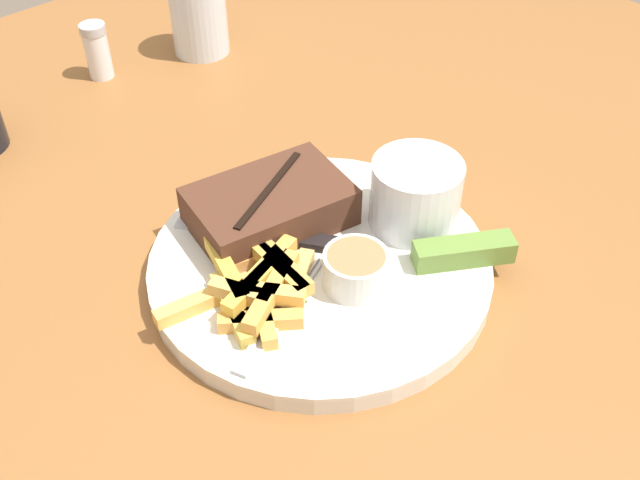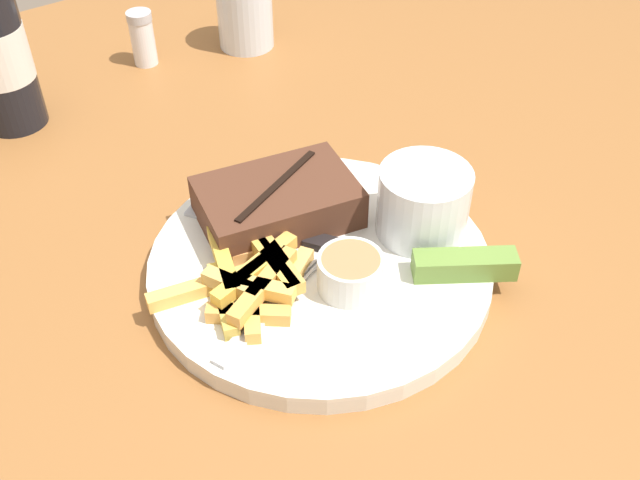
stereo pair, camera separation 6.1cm
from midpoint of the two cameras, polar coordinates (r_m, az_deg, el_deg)
name	(u,v)px [view 2 (the right image)]	position (r m, az deg, el deg)	size (l,w,h in m)	color
dining_table	(320,329)	(0.69, 2.55, -6.91)	(1.36, 1.29, 0.78)	#935B2D
dinner_plate	(320,266)	(0.63, 2.77, -2.10)	(0.29, 0.29, 0.02)	silver
steak_portion	(282,200)	(0.65, -0.23, 2.93)	(0.15, 0.11, 0.04)	#512D1E
fries_pile	(251,278)	(0.59, -2.35, -3.06)	(0.14, 0.12, 0.02)	gold
coleslaw_cup	(424,199)	(0.64, 10.64, 2.97)	(0.08, 0.08, 0.06)	white
dipping_sauce_cup	(351,271)	(0.59, 5.35, -2.50)	(0.05, 0.05, 0.03)	silver
pickle_spear	(465,265)	(0.62, 13.76, -1.98)	(0.08, 0.06, 0.02)	olive
fork_utensil	(267,312)	(0.58, -1.03, -5.68)	(0.13, 0.06, 0.00)	#B7B7BC
knife_utensil	(292,234)	(0.64, 0.53, 0.31)	(0.10, 0.15, 0.01)	#B7B7BC
drinking_glass	(245,11)	(0.95, -3.86, 16.98)	(0.07, 0.07, 0.09)	silver
salt_shaker	(143,38)	(0.93, -11.51, 14.80)	(0.03, 0.03, 0.07)	white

